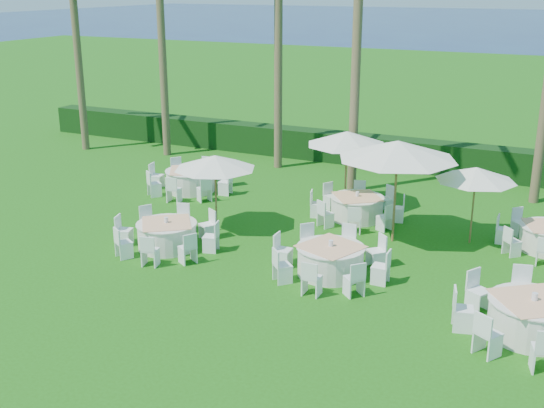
{
  "coord_description": "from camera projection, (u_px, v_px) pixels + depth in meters",
  "views": [
    {
      "loc": [
        6.82,
        -13.98,
        7.16
      ],
      "look_at": [
        -0.84,
        2.09,
        1.3
      ],
      "focal_mm": 45.0,
      "sensor_mm": 36.0,
      "label": 1
    }
  ],
  "objects": [
    {
      "name": "umbrella_d",
      "position": [
        476.0,
        174.0,
        18.89
      ],
      "size": [
        2.25,
        2.25,
        2.24
      ],
      "color": "brown",
      "rests_on": "ground"
    },
    {
      "name": "banquet_table_b",
      "position": [
        330.0,
        259.0,
        17.32
      ],
      "size": [
        3.04,
        3.04,
        0.93
      ],
      "color": "silver",
      "rests_on": "ground"
    },
    {
      "name": "banquet_table_e",
      "position": [
        357.0,
        207.0,
        21.37
      ],
      "size": [
        2.92,
        2.92,
        0.9
      ],
      "color": "silver",
      "rests_on": "ground"
    },
    {
      "name": "banquet_table_a",
      "position": [
        167.0,
        235.0,
        19.05
      ],
      "size": [
        2.95,
        2.95,
        0.9
      ],
      "color": "silver",
      "rests_on": "ground"
    },
    {
      "name": "palm_a",
      "position": [
        161.0,
        33.0,
        27.8
      ],
      "size": [
        4.17,
        4.4,
        9.3
      ],
      "color": "brown",
      "rests_on": "ground"
    },
    {
      "name": "ground",
      "position": [
        267.0,
        281.0,
        17.02
      ],
      "size": [
        120.0,
        120.0,
        0.0
      ],
      "primitive_type": "plane",
      "color": "#1C580F",
      "rests_on": "ground"
    },
    {
      "name": "umbrella_a",
      "position": [
        215.0,
        162.0,
        19.86
      ],
      "size": [
        2.43,
        2.43,
        2.32
      ],
      "color": "brown",
      "rests_on": "ground"
    },
    {
      "name": "palm_b",
      "position": [
        278.0,
        49.0,
        25.97
      ],
      "size": [
        4.35,
        4.28,
        8.44
      ],
      "color": "brown",
      "rests_on": "ground"
    },
    {
      "name": "umbrella_b",
      "position": [
        398.0,
        150.0,
        18.81
      ],
      "size": [
        3.37,
        3.37,
        2.96
      ],
      "color": "brown",
      "rests_on": "ground"
    },
    {
      "name": "palm_f",
      "position": [
        78.0,
        50.0,
        29.02
      ],
      "size": [
        4.36,
        4.27,
        7.76
      ],
      "color": "brown",
      "rests_on": "ground"
    },
    {
      "name": "banquet_table_d",
      "position": [
        190.0,
        180.0,
        24.2
      ],
      "size": [
        3.1,
        3.1,
        0.94
      ],
      "color": "silver",
      "rests_on": "ground"
    },
    {
      "name": "banquet_table_c",
      "position": [
        532.0,
        317.0,
        14.31
      ],
      "size": [
        3.25,
        3.25,
        0.98
      ],
      "color": "silver",
      "rests_on": "ground"
    },
    {
      "name": "palm_c",
      "position": [
        357.0,
        24.0,
        22.56
      ],
      "size": [
        4.4,
        3.99,
        10.59
      ],
      "color": "brown",
      "rests_on": "ground"
    },
    {
      "name": "hedge",
      "position": [
        398.0,
        153.0,
        27.12
      ],
      "size": [
        34.0,
        1.0,
        1.2
      ],
      "primitive_type": "cube",
      "color": "black",
      "rests_on": "ground"
    },
    {
      "name": "umbrella_c",
      "position": [
        347.0,
        138.0,
        21.8
      ],
      "size": [
        2.63,
        2.63,
        2.58
      ],
      "color": "brown",
      "rests_on": "ground"
    }
  ]
}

